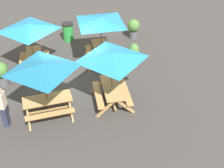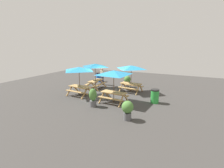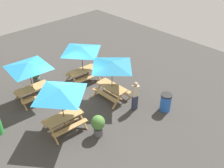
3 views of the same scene
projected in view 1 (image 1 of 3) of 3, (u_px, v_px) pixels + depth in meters
ground_plane at (72, 83)px, 13.68m from camera, size 24.00×24.00×0.00m
picnic_table_0 at (101, 23)px, 14.01m from camera, size 2.82×2.82×2.34m
picnic_table_1 at (112, 60)px, 11.43m from camera, size 2.17×2.17×2.34m
picnic_table_2 at (43, 71)px, 10.83m from camera, size 2.05×2.05×2.34m
picnic_table_3 at (29, 30)px, 13.42m from camera, size 2.16×2.16×2.34m
trash_bin_green at (68, 32)px, 16.67m from camera, size 0.59×0.59×0.98m
potted_plant_0 at (1, 72)px, 13.21m from camera, size 0.64×0.64×1.11m
potted_plant_1 at (134, 28)px, 16.79m from camera, size 0.65×0.65×1.08m
potted_plant_2 at (134, 55)px, 14.38m from camera, size 0.51×0.51×1.23m
person_standing at (3, 106)px, 11.01m from camera, size 0.41×0.31×1.67m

